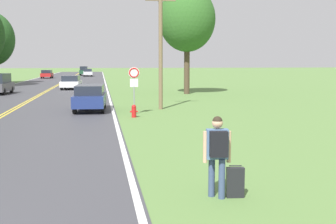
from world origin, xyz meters
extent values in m
cylinder|color=#38476B|center=(7.51, 2.82, 0.42)|extent=(0.14, 0.14, 0.84)
cylinder|color=#38476B|center=(7.69, 2.64, 0.42)|extent=(0.14, 0.14, 0.84)
cube|color=#4C6B93|center=(7.60, 2.73, 1.15)|extent=(0.47, 0.23, 0.63)
sphere|color=tan|center=(7.60, 2.73, 1.59)|extent=(0.23, 0.23, 0.23)
sphere|color=#2D2319|center=(7.60, 2.73, 1.63)|extent=(0.21, 0.21, 0.21)
cylinder|color=tan|center=(7.35, 2.76, 1.09)|extent=(0.09, 0.09, 0.66)
cylinder|color=tan|center=(7.85, 2.71, 1.09)|extent=(0.09, 0.09, 0.66)
cube|color=black|center=(7.58, 2.55, 1.19)|extent=(0.38, 0.21, 0.53)
cube|color=black|center=(7.99, 2.68, 0.32)|extent=(0.39, 0.18, 0.65)
cylinder|color=black|center=(7.99, 2.68, 0.69)|extent=(0.26, 0.05, 0.02)
cylinder|color=red|center=(6.91, 16.00, 0.25)|extent=(0.24, 0.24, 0.50)
sphere|color=red|center=(6.91, 16.00, 0.55)|extent=(0.23, 0.23, 0.23)
cylinder|color=red|center=(7.07, 16.00, 0.31)|extent=(0.08, 0.09, 0.09)
cylinder|color=red|center=(6.75, 16.00, 0.31)|extent=(0.08, 0.09, 0.09)
cylinder|color=gray|center=(7.04, 17.34, 1.26)|extent=(0.07, 0.07, 2.53)
cylinder|color=white|center=(7.04, 17.32, 2.28)|extent=(0.60, 0.02, 0.60)
torus|color=red|center=(7.04, 17.31, 2.28)|extent=(0.55, 0.07, 0.55)
cube|color=white|center=(7.04, 17.32, 1.73)|extent=(0.44, 0.02, 0.44)
cylinder|color=brown|center=(8.83, 19.57, 3.55)|extent=(0.24, 0.24, 7.10)
cube|color=brown|center=(8.83, 19.57, 6.50)|extent=(1.80, 0.12, 0.10)
cylinder|color=#473828|center=(12.91, 31.47, 2.25)|extent=(0.50, 0.50, 4.50)
ellipsoid|color=#2D5B23|center=(12.91, 31.47, 6.63)|extent=(5.01, 5.01, 5.76)
cylinder|color=black|center=(5.31, 18.00, 0.37)|extent=(0.24, 0.75, 0.74)
cylinder|color=black|center=(3.78, 18.08, 0.37)|extent=(0.24, 0.75, 0.74)
cylinder|color=black|center=(5.44, 20.66, 0.37)|extent=(0.24, 0.75, 0.74)
cylinder|color=black|center=(3.91, 20.73, 0.37)|extent=(0.24, 0.75, 0.74)
cube|color=navy|center=(4.61, 19.37, 0.66)|extent=(1.94, 4.36, 0.66)
cube|color=#1E232D|center=(4.61, 19.37, 1.26)|extent=(1.67, 3.07, 0.53)
cylinder|color=black|center=(-2.91, 35.07, 0.31)|extent=(0.23, 0.63, 0.62)
cylinder|color=black|center=(-3.04, 32.44, 0.31)|extent=(0.23, 0.63, 0.62)
cylinder|color=black|center=(2.97, 38.45, 0.33)|extent=(0.23, 0.68, 0.67)
cylinder|color=black|center=(1.30, 38.53, 0.33)|extent=(0.23, 0.68, 0.67)
cylinder|color=black|center=(3.09, 41.03, 0.33)|extent=(0.23, 0.68, 0.67)
cylinder|color=black|center=(1.42, 41.11, 0.33)|extent=(0.23, 0.68, 0.67)
cube|color=white|center=(2.20, 39.78, 0.59)|extent=(2.07, 4.26, 0.57)
cube|color=#1E232D|center=(2.20, 39.78, 1.16)|extent=(1.78, 2.99, 0.57)
cylinder|color=black|center=(-4.82, 72.58, 0.33)|extent=(0.21, 0.66, 0.66)
cylinder|color=black|center=(-3.24, 72.54, 0.33)|extent=(0.21, 0.66, 0.66)
cylinder|color=black|center=(-4.87, 70.24, 0.33)|extent=(0.21, 0.66, 0.66)
cylinder|color=black|center=(-3.29, 70.21, 0.33)|extent=(0.21, 0.66, 0.66)
cube|color=#A81E1E|center=(-4.06, 71.39, 0.60)|extent=(1.87, 3.81, 0.61)
cube|color=#1E232D|center=(-4.06, 71.39, 1.18)|extent=(1.63, 2.67, 0.55)
cylinder|color=black|center=(3.63, 78.87, 0.37)|extent=(0.23, 0.76, 0.75)
cylinder|color=black|center=(2.09, 78.80, 0.37)|extent=(0.23, 0.76, 0.75)
cylinder|color=black|center=(3.49, 81.89, 0.37)|extent=(0.23, 0.76, 0.75)
cylinder|color=black|center=(1.95, 81.81, 0.37)|extent=(0.23, 0.76, 0.75)
cube|color=silver|center=(2.79, 80.34, 0.65)|extent=(1.96, 4.94, 0.63)
cube|color=#1E232D|center=(2.79, 80.34, 1.23)|extent=(1.69, 3.48, 0.54)
cylinder|color=black|center=(2.55, 85.18, 0.39)|extent=(0.22, 0.79, 0.79)
cylinder|color=black|center=(1.04, 85.22, 0.39)|extent=(0.22, 0.79, 0.79)
cylinder|color=black|center=(2.62, 88.00, 0.39)|extent=(0.22, 0.79, 0.79)
cylinder|color=black|center=(1.11, 88.04, 0.39)|extent=(0.22, 0.79, 0.79)
cube|color=#1E472D|center=(1.83, 86.61, 0.73)|extent=(1.82, 4.60, 0.75)
cube|color=#1E232D|center=(1.83, 86.61, 1.52)|extent=(1.58, 3.23, 0.83)
camera|label=1|loc=(5.21, -5.64, 2.86)|focal=45.00mm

